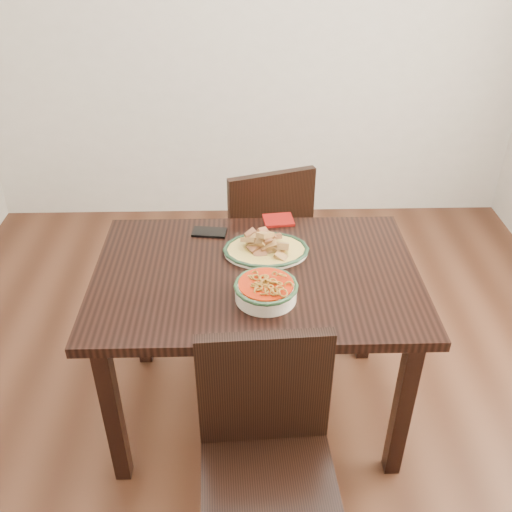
{
  "coord_description": "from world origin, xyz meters",
  "views": [
    {
      "loc": [
        -0.06,
        -1.87,
        2.0
      ],
      "look_at": [
        -0.02,
        -0.08,
        0.81
      ],
      "focal_mm": 40.0,
      "sensor_mm": 36.0,
      "label": 1
    }
  ],
  "objects_px": {
    "chair_far": "(263,235)",
    "chair_near": "(267,452)",
    "noodle_bowl": "(266,288)",
    "smartphone": "(209,232)",
    "fish_plate": "(266,243)",
    "dining_table": "(256,292)"
  },
  "relations": [
    {
      "from": "smartphone",
      "to": "fish_plate",
      "type": "bearing_deg",
      "value": -26.37
    },
    {
      "from": "dining_table",
      "to": "smartphone",
      "type": "bearing_deg",
      "value": 123.27
    },
    {
      "from": "chair_far",
      "to": "noodle_bowl",
      "type": "bearing_deg",
      "value": 70.27
    },
    {
      "from": "noodle_bowl",
      "to": "smartphone",
      "type": "distance_m",
      "value": 0.51
    },
    {
      "from": "smartphone",
      "to": "dining_table",
      "type": "bearing_deg",
      "value": -49.44
    },
    {
      "from": "chair_near",
      "to": "noodle_bowl",
      "type": "distance_m",
      "value": 0.55
    },
    {
      "from": "chair_near",
      "to": "noodle_bowl",
      "type": "bearing_deg",
      "value": 85.38
    },
    {
      "from": "fish_plate",
      "to": "chair_near",
      "type": "bearing_deg",
      "value": -91.82
    },
    {
      "from": "chair_near",
      "to": "noodle_bowl",
      "type": "relative_size",
      "value": 3.87
    },
    {
      "from": "fish_plate",
      "to": "smartphone",
      "type": "distance_m",
      "value": 0.28
    },
    {
      "from": "chair_far",
      "to": "noodle_bowl",
      "type": "distance_m",
      "value": 0.89
    },
    {
      "from": "chair_near",
      "to": "smartphone",
      "type": "xyz_separation_m",
      "value": [
        -0.21,
        0.92,
        0.26
      ]
    },
    {
      "from": "chair_far",
      "to": "dining_table",
      "type": "bearing_deg",
      "value": 67.31
    },
    {
      "from": "dining_table",
      "to": "noodle_bowl",
      "type": "height_order",
      "value": "noodle_bowl"
    },
    {
      "from": "chair_near",
      "to": "noodle_bowl",
      "type": "xyz_separation_m",
      "value": [
        0.01,
        0.46,
        0.29
      ]
    },
    {
      "from": "chair_near",
      "to": "fish_plate",
      "type": "xyz_separation_m",
      "value": [
        0.02,
        0.76,
        0.3
      ]
    },
    {
      "from": "dining_table",
      "to": "smartphone",
      "type": "distance_m",
      "value": 0.36
    },
    {
      "from": "fish_plate",
      "to": "smartphone",
      "type": "bearing_deg",
      "value": 146.33
    },
    {
      "from": "smartphone",
      "to": "chair_far",
      "type": "bearing_deg",
      "value": 65.13
    },
    {
      "from": "chair_far",
      "to": "chair_near",
      "type": "height_order",
      "value": "same"
    },
    {
      "from": "noodle_bowl",
      "to": "smartphone",
      "type": "bearing_deg",
      "value": 115.97
    },
    {
      "from": "chair_far",
      "to": "chair_near",
      "type": "xyz_separation_m",
      "value": [
        -0.03,
        -1.3,
        0.0
      ]
    }
  ]
}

